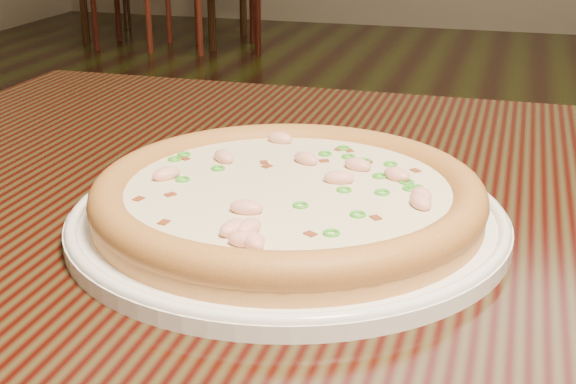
# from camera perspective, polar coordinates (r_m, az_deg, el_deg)

# --- Properties ---
(ground) EXTENTS (9.00, 9.00, 0.00)m
(ground) POSITION_cam_1_polar(r_m,az_deg,el_deg) (1.81, 9.80, -12.81)
(ground) COLOR black
(hero_table) EXTENTS (1.20, 0.80, 0.75)m
(hero_table) POSITION_cam_1_polar(r_m,az_deg,el_deg) (0.70, 10.82, -9.48)
(hero_table) COLOR black
(hero_table) RESTS_ON ground
(plate) EXTENTS (0.34, 0.34, 0.02)m
(plate) POSITION_cam_1_polar(r_m,az_deg,el_deg) (0.62, 0.00, -1.82)
(plate) COLOR white
(plate) RESTS_ON hero_table
(pizza) EXTENTS (0.30, 0.30, 0.03)m
(pizza) POSITION_cam_1_polar(r_m,az_deg,el_deg) (0.62, 0.01, -0.26)
(pizza) COLOR tan
(pizza) RESTS_ON plate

